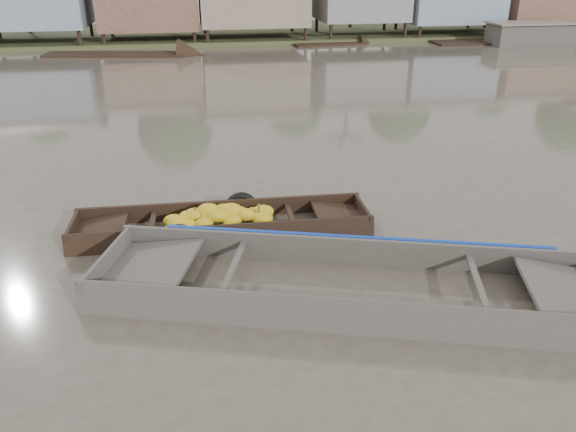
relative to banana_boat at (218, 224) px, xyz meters
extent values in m
plane|color=#4F463C|center=(1.23, -2.35, -0.17)|extent=(120.00, 120.00, 0.00)
cube|color=#384723|center=(1.23, 30.65, -0.17)|extent=(120.00, 12.00, 0.50)
cube|color=brown|center=(-2.57, 27.15, 2.03)|extent=(5.80, 4.60, 2.70)
cube|color=black|center=(0.09, 0.01, -0.25)|extent=(5.65, 1.22, 0.08)
cube|color=black|center=(0.10, 0.62, -0.02)|extent=(5.75, 0.30, 0.53)
cube|color=black|center=(0.07, -0.60, -0.02)|extent=(5.75, 0.30, 0.53)
cube|color=black|center=(2.90, -0.06, -0.02)|extent=(0.09, 1.25, 0.50)
cube|color=black|center=(2.41, -0.05, 0.04)|extent=(1.00, 1.10, 0.20)
cube|color=black|center=(-2.73, 0.08, -0.02)|extent=(0.09, 1.25, 0.50)
cube|color=black|center=(-2.24, 0.07, 0.04)|extent=(1.00, 1.10, 0.20)
cube|color=black|center=(-1.26, 0.05, 0.08)|extent=(0.13, 1.20, 0.05)
cube|color=black|center=(1.43, -0.02, 0.08)|extent=(0.13, 1.20, 0.05)
ellipsoid|color=#CFC917|center=(-0.43, 0.08, 0.19)|extent=(0.47, 0.33, 0.28)
ellipsoid|color=#CFC917|center=(-0.14, 0.15, 0.17)|extent=(0.41, 0.29, 0.25)
ellipsoid|color=#CFC917|center=(0.26, -0.18, 0.15)|extent=(0.41, 0.29, 0.25)
ellipsoid|color=#CFC917|center=(0.91, 0.21, 0.10)|extent=(0.46, 0.32, 0.28)
ellipsoid|color=#CFC917|center=(1.05, -0.37, 0.02)|extent=(0.39, 0.27, 0.24)
ellipsoid|color=#CFC917|center=(-0.67, -0.17, 0.07)|extent=(0.47, 0.33, 0.28)
ellipsoid|color=#CFC917|center=(-0.58, -0.18, 0.08)|extent=(0.42, 0.29, 0.25)
ellipsoid|color=#CFC917|center=(-0.06, 0.27, 0.12)|extent=(0.38, 0.27, 0.23)
ellipsoid|color=#CFC917|center=(0.35, 0.35, 0.08)|extent=(0.40, 0.28, 0.24)
ellipsoid|color=#CFC917|center=(-0.60, -0.27, 0.02)|extent=(0.45, 0.32, 0.27)
ellipsoid|color=#CFC917|center=(-0.19, 0.32, 0.16)|extent=(0.37, 0.26, 0.22)
ellipsoid|color=#CFC917|center=(0.12, 0.10, 0.26)|extent=(0.36, 0.25, 0.22)
ellipsoid|color=#CFC917|center=(0.45, -0.05, 0.20)|extent=(0.43, 0.30, 0.26)
ellipsoid|color=#CFC917|center=(-0.28, -0.25, 0.14)|extent=(0.36, 0.25, 0.22)
ellipsoid|color=#CFC917|center=(-0.81, -0.30, -0.03)|extent=(0.37, 0.26, 0.23)
ellipsoid|color=#CFC917|center=(-0.65, -0.27, 0.03)|extent=(0.46, 0.32, 0.28)
ellipsoid|color=#CFC917|center=(-0.56, 0.09, 0.16)|extent=(0.40, 0.28, 0.24)
ellipsoid|color=#CFC917|center=(-0.18, 0.07, 0.28)|extent=(0.44, 0.31, 0.27)
ellipsoid|color=#CFC917|center=(-0.08, 0.21, 0.15)|extent=(0.42, 0.29, 0.25)
ellipsoid|color=#CFC917|center=(0.16, -0.10, 0.19)|extent=(0.42, 0.30, 0.25)
ellipsoid|color=#CFC917|center=(0.04, 0.14, 0.18)|extent=(0.45, 0.31, 0.27)
ellipsoid|color=#CFC917|center=(0.40, 0.38, 0.07)|extent=(0.39, 0.27, 0.24)
ellipsoid|color=#CFC917|center=(-0.01, -0.14, 0.25)|extent=(0.44, 0.31, 0.27)
ellipsoid|color=#CFC917|center=(0.17, -0.33, 0.04)|extent=(0.38, 0.27, 0.23)
ellipsoid|color=#CFC917|center=(0.55, -0.17, 0.22)|extent=(0.37, 0.26, 0.22)
ellipsoid|color=#CFC917|center=(-0.77, -0.01, 0.08)|extent=(0.47, 0.33, 0.28)
ellipsoid|color=#CFC917|center=(0.74, 0.28, 0.05)|extent=(0.41, 0.29, 0.25)
ellipsoid|color=#CFC917|center=(0.85, -0.15, 0.11)|extent=(0.43, 0.30, 0.26)
ellipsoid|color=#CFC917|center=(-0.86, -0.02, -0.01)|extent=(0.36, 0.26, 0.22)
ellipsoid|color=#CFC917|center=(0.25, -0.03, 0.28)|extent=(0.48, 0.34, 0.29)
ellipsoid|color=#CFC917|center=(-0.85, 0.17, 0.06)|extent=(0.43, 0.30, 0.26)
ellipsoid|color=#CFC917|center=(-0.14, -0.06, 0.19)|extent=(0.44, 0.31, 0.26)
cylinder|color=#3F6626|center=(-0.42, 0.02, 0.27)|extent=(0.04, 0.04, 0.18)
cylinder|color=#3F6626|center=(0.29, 0.01, 0.27)|extent=(0.04, 0.04, 0.18)
cylinder|color=#3F6626|center=(0.80, -0.01, 0.27)|extent=(0.04, 0.04, 0.18)
torus|color=black|center=(0.51, 0.69, 0.00)|extent=(0.71, 0.20, 0.70)
torus|color=black|center=(-0.75, -0.66, 0.00)|extent=(0.74, 0.20, 0.74)
cube|color=#46413B|center=(1.96, -2.65, -0.25)|extent=(8.21, 4.00, 0.08)
cube|color=#46413B|center=(2.25, -1.71, 0.04)|extent=(7.92, 2.56, 0.66)
cube|color=#46413B|center=(1.68, -3.59, 0.04)|extent=(7.92, 2.56, 0.66)
cube|color=#46413B|center=(5.15, -3.62, 0.12)|extent=(1.84, 2.06, 0.25)
cube|color=#46413B|center=(-1.89, -1.48, 0.04)|extent=(0.64, 1.94, 0.62)
cube|color=#46413B|center=(-1.22, -1.68, 0.12)|extent=(1.84, 2.06, 0.25)
cube|color=#46413B|center=(0.12, -2.09, 0.17)|extent=(0.66, 1.88, 0.05)
cube|color=#46413B|center=(3.81, -3.21, 0.17)|extent=(0.66, 1.88, 0.05)
cube|color=#665E54|center=(1.96, -2.65, -0.19)|extent=(6.32, 3.29, 0.02)
cube|color=#0F369F|center=(2.27, -1.64, 0.29)|extent=(6.39, 2.03, 0.16)
torus|color=olive|center=(4.38, -3.73, -0.17)|extent=(0.46, 0.46, 0.07)
torus|color=olive|center=(4.38, -3.73, -0.12)|extent=(0.37, 0.37, 0.07)
cube|color=black|center=(8.06, 24.32, -0.22)|extent=(4.41, 1.59, 0.35)
cube|color=black|center=(19.20, 23.62, -0.22)|extent=(9.31, 2.06, 0.35)
cube|color=black|center=(-4.34, 22.51, -0.22)|extent=(7.69, 2.86, 0.35)
cube|color=black|center=(20.23, 22.65, 0.38)|extent=(5.00, 2.00, 1.20)
camera|label=1|loc=(-0.31, -9.96, 4.75)|focal=35.00mm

